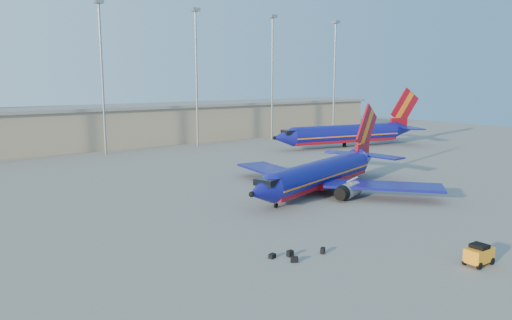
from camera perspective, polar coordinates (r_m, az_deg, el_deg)
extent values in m
plane|color=slate|center=(61.79, 1.75, -4.22)|extent=(220.00, 220.00, 0.00)
cube|color=gray|center=(116.00, -11.75, 4.02)|extent=(120.00, 15.00, 8.00)
cube|color=slate|center=(115.69, -11.82, 6.09)|extent=(122.00, 16.00, 0.60)
cylinder|color=gray|center=(98.91, -17.15, 8.69)|extent=(0.44, 0.44, 28.00)
cube|color=gray|center=(99.85, -17.57, 16.92)|extent=(1.60, 1.60, 0.70)
cylinder|color=gray|center=(106.94, -6.81, 9.07)|extent=(0.44, 0.44, 28.00)
cube|color=gray|center=(107.80, -6.97, 16.69)|extent=(1.60, 1.60, 0.70)
cylinder|color=gray|center=(117.84, 1.86, 9.16)|extent=(0.44, 0.44, 28.00)
cube|color=gray|center=(118.63, 1.90, 16.08)|extent=(1.60, 1.60, 0.70)
cylinder|color=gray|center=(130.91, 8.94, 9.08)|extent=(0.44, 0.44, 28.00)
cube|color=gray|center=(131.63, 9.10, 15.32)|extent=(1.60, 1.60, 0.70)
cylinder|color=navy|center=(64.37, 7.32, -1.51)|extent=(21.72, 9.88, 3.35)
cube|color=maroon|center=(64.54, 7.30, -2.27)|extent=(21.53, 9.27, 1.18)
cube|color=orange|center=(64.41, 7.32, -1.71)|extent=(21.73, 9.91, 0.20)
cone|color=navy|center=(53.83, 0.60, -3.61)|extent=(4.65, 4.36, 3.35)
cube|color=black|center=(54.57, 1.33, -2.50)|extent=(2.79, 2.91, 0.72)
cone|color=navy|center=(75.96, 12.24, 0.27)|extent=(5.51, 4.64, 3.35)
cube|color=maroon|center=(75.12, 12.04, 1.12)|extent=(3.77, 1.64, 1.99)
cube|color=maroon|center=(75.89, 12.53, 3.60)|extent=(6.42, 2.32, 7.23)
cube|color=orange|center=(75.73, 12.47, 3.59)|extent=(4.33, 1.72, 5.67)
cube|color=navy|center=(76.87, 10.05, 0.82)|extent=(5.25, 6.38, 0.20)
cube|color=navy|center=(74.35, 14.29, 0.38)|extent=(3.30, 6.05, 0.20)
cube|color=navy|center=(69.80, 2.15, -1.27)|extent=(5.99, 14.44, 0.32)
cube|color=navy|center=(62.34, 14.32, -2.86)|extent=(12.75, 13.48, 0.32)
cube|color=maroon|center=(65.00, 7.49, -2.51)|extent=(6.26, 5.03, 0.91)
cylinder|color=gray|center=(66.13, 3.27, -2.40)|extent=(3.69, 2.81, 1.90)
cylinder|color=gray|center=(61.58, 10.62, -3.44)|extent=(3.69, 2.81, 1.90)
cylinder|color=gray|center=(56.52, 2.28, -5.01)|extent=(0.27, 0.27, 1.00)
cylinder|color=black|center=(56.57, 2.28, -5.22)|extent=(0.62, 0.39, 0.58)
cylinder|color=black|center=(67.09, 6.10, -2.84)|extent=(0.88, 0.71, 0.76)
cylinder|color=black|center=(64.88, 9.69, -3.35)|extent=(0.88, 0.71, 0.76)
cylinder|color=navy|center=(106.58, 10.11, 2.95)|extent=(25.22, 8.28, 3.84)
cube|color=maroon|center=(106.69, 10.09, 2.43)|extent=(25.09, 7.56, 1.35)
cube|color=orange|center=(106.61, 10.10, 2.82)|extent=(25.23, 8.32, 0.23)
cone|color=navy|center=(98.93, 3.13, 2.59)|extent=(4.99, 4.57, 3.84)
cube|color=black|center=(99.46, 3.83, 3.19)|extent=(2.94, 3.11, 0.83)
cone|color=navy|center=(115.90, 16.28, 3.42)|extent=(6.01, 4.76, 3.84)
cube|color=maroon|center=(115.22, 16.00, 4.10)|extent=(4.40, 1.35, 2.29)
cube|color=maroon|center=(115.92, 16.63, 5.90)|extent=(7.56, 1.70, 8.29)
cube|color=orange|center=(115.78, 16.55, 5.90)|extent=(5.07, 1.34, 6.50)
cube|color=navy|center=(118.24, 15.01, 3.86)|extent=(3.30, 6.74, 0.23)
cube|color=navy|center=(112.95, 17.31, 3.51)|extent=(5.42, 7.34, 0.23)
cylinder|color=black|center=(106.87, 10.07, 1.71)|extent=(0.85, 0.85, 0.94)
cube|color=orange|center=(43.56, 24.12, -9.85)|extent=(2.33, 1.34, 1.11)
cube|color=black|center=(43.36, 24.18, -9.02)|extent=(1.11, 1.22, 0.39)
cylinder|color=black|center=(43.30, 22.76, -10.63)|extent=(0.58, 0.20, 0.58)
cylinder|color=black|center=(42.73, 24.18, -11.00)|extent=(0.58, 0.20, 0.58)
cylinder|color=black|center=(44.75, 23.97, -10.06)|extent=(0.58, 0.20, 0.58)
cylinder|color=black|center=(44.20, 25.35, -10.40)|extent=(0.58, 0.20, 0.58)
cube|color=black|center=(40.69, 4.41, -11.27)|extent=(0.66, 0.55, 0.46)
cube|color=black|center=(41.92, 3.91, -10.60)|extent=(0.56, 0.43, 0.50)
cube|color=black|center=(42.85, 7.63, -10.22)|extent=(0.64, 0.57, 0.49)
cube|color=black|center=(41.49, 1.86, -10.90)|extent=(0.68, 0.56, 0.37)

